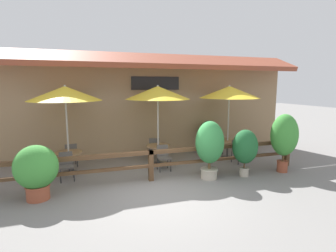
{
  "coord_description": "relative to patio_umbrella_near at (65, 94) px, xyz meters",
  "views": [
    {
      "loc": [
        -1.87,
        -6.47,
        2.9
      ],
      "look_at": [
        0.7,
        1.52,
        1.6
      ],
      "focal_mm": 28.0,
      "sensor_mm": 36.0,
      "label": 1
    }
  ],
  "objects": [
    {
      "name": "chair_far_streetside",
      "position": [
        6.05,
        -0.69,
        -2.16
      ],
      "size": [
        0.48,
        0.48,
        0.86
      ],
      "rotation": [
        0.0,
        0.0,
        0.15
      ],
      "color": "#514C47",
      "rests_on": "ground"
    },
    {
      "name": "dining_table_near",
      "position": [
        -0.0,
        0.0,
        -2.08
      ],
      "size": [
        0.89,
        0.89,
        0.72
      ],
      "color": "olive",
      "rests_on": "ground"
    },
    {
      "name": "patio_umbrella_far",
      "position": [
        6.01,
        0.01,
        0.0
      ],
      "size": [
        2.34,
        2.34,
        2.92
      ],
      "color": "#B7B2A8",
      "rests_on": "ground"
    },
    {
      "name": "patio_umbrella_middle",
      "position": [
        3.11,
        0.05,
        0.0
      ],
      "size": [
        2.34,
        2.34,
        2.92
      ],
      "color": "#B7B2A8",
      "rests_on": "ground"
    },
    {
      "name": "chair_near_wallside",
      "position": [
        0.03,
        0.68,
        -2.16
      ],
      "size": [
        0.49,
        0.49,
        0.86
      ],
      "rotation": [
        0.0,
        0.0,
        3.32
      ],
      "color": "#514C47",
      "rests_on": "ground"
    },
    {
      "name": "chair_middle_streetside",
      "position": [
        3.1,
        -0.67,
        -2.16
      ],
      "size": [
        0.43,
        0.43,
        0.86
      ],
      "rotation": [
        0.0,
        0.0,
        -0.03
      ],
      "color": "#514C47",
      "rests_on": "ground"
    },
    {
      "name": "dining_table_far",
      "position": [
        6.01,
        0.01,
        -2.08
      ],
      "size": [
        0.89,
        0.89,
        0.72
      ],
      "color": "olive",
      "rests_on": "ground"
    },
    {
      "name": "potted_plant_corner_fern",
      "position": [
        6.88,
        -2.1,
        -1.43
      ],
      "size": [
        0.92,
        0.83,
        1.98
      ],
      "color": "#9E4C33",
      "rests_on": "ground"
    },
    {
      "name": "patio_umbrella_near",
      "position": [
        0.0,
        0.0,
        0.0
      ],
      "size": [
        2.34,
        2.34,
        2.92
      ],
      "color": "#B7B2A8",
      "rests_on": "ground"
    },
    {
      "name": "potted_plant_tall_tropical",
      "position": [
        5.66,
        0.95,
        -1.77
      ],
      "size": [
        0.91,
        0.82,
        1.42
      ],
      "color": "#9E4C33",
      "rests_on": "ground"
    },
    {
      "name": "chair_near_streetside",
      "position": [
        -0.04,
        -0.68,
        -2.16
      ],
      "size": [
        0.46,
        0.46,
        0.86
      ],
      "rotation": [
        0.0,
        0.0,
        0.1
      ],
      "color": "#514C47",
      "rests_on": "ground"
    },
    {
      "name": "chair_middle_wallside",
      "position": [
        3.15,
        0.76,
        -2.16
      ],
      "size": [
        0.51,
        0.51,
        0.86
      ],
      "rotation": [
        0.0,
        0.0,
        2.9
      ],
      "color": "#514C47",
      "rests_on": "ground"
    },
    {
      "name": "patio_railing",
      "position": [
        2.43,
        -1.55,
        -1.96
      ],
      "size": [
        10.4,
        0.14,
        0.95
      ],
      "color": "brown",
      "rests_on": "ground"
    },
    {
      "name": "potted_plant_entrance_palm",
      "position": [
        5.4,
        -2.07,
        -1.71
      ],
      "size": [
        0.83,
        0.74,
        1.52
      ],
      "color": "#B7AD99",
      "rests_on": "ground"
    },
    {
      "name": "dining_table_middle",
      "position": [
        3.11,
        0.05,
        -2.08
      ],
      "size": [
        0.89,
        0.89,
        0.72
      ],
      "color": "olive",
      "rests_on": "ground"
    },
    {
      "name": "potted_plant_broad_leaf",
      "position": [
        4.22,
        -1.93,
        -1.57
      ],
      "size": [
        0.9,
        0.81,
        1.83
      ],
      "color": "#B7AD99",
      "rests_on": "ground"
    },
    {
      "name": "ground_plane",
      "position": [
        2.43,
        -2.6,
        -2.65
      ],
      "size": [
        60.0,
        60.0,
        0.0
      ],
      "primitive_type": "plane",
      "color": "slate"
    },
    {
      "name": "potted_plant_small_flowering",
      "position": [
        -0.67,
        -1.97,
        -1.86
      ],
      "size": [
        1.07,
        0.97,
        1.42
      ],
      "color": "#9E4C33",
      "rests_on": "ground"
    },
    {
      "name": "building_facade",
      "position": [
        2.43,
        1.5,
        -0.49
      ],
      "size": [
        14.28,
        1.49,
        4.23
      ],
      "color": "#997A56",
      "rests_on": "ground"
    },
    {
      "name": "chair_far_wallside",
      "position": [
        5.93,
        0.71,
        -2.16
      ],
      "size": [
        0.43,
        0.43,
        0.86
      ],
      "rotation": [
        0.0,
        0.0,
        3.16
      ],
      "color": "#514C47",
      "rests_on": "ground"
    }
  ]
}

